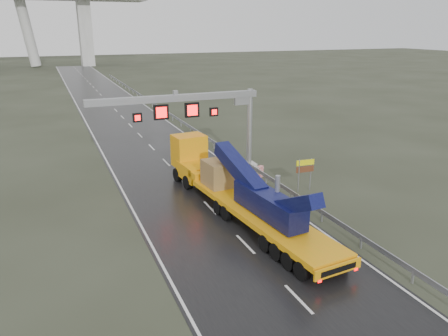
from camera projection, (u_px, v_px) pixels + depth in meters
name	position (u px, v px, depth m)	size (l,w,h in m)	color
ground	(278.00, 278.00, 22.67)	(400.00, 400.00, 0.00)	#2D3022
road	(130.00, 125.00, 57.85)	(11.00, 200.00, 0.02)	black
guardrail	(199.00, 132.00, 51.05)	(0.20, 140.00, 1.40)	gray
sign_gantry	(200.00, 110.00, 37.53)	(14.90, 1.20, 7.42)	#B0AFAB
heavy_haul_truck	(229.00, 183.00, 31.24)	(4.69, 19.84, 4.62)	orange
exit_sign_pair	(305.00, 169.00, 34.25)	(1.53, 0.15, 2.62)	#93959B
striped_barrier	(260.00, 172.00, 37.86)	(0.58, 0.31, 0.99)	red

